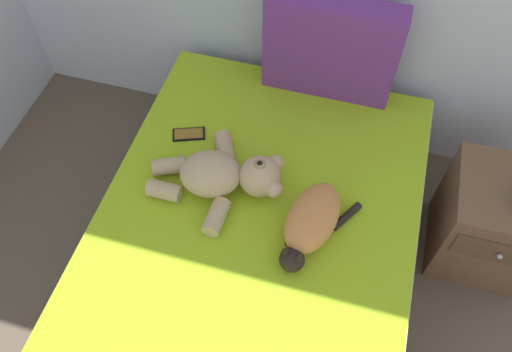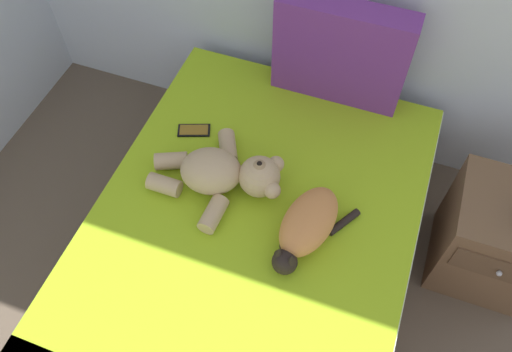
{
  "view_description": "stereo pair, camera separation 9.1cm",
  "coord_description": "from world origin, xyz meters",
  "px_view_note": "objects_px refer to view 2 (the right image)",
  "views": [
    {
      "loc": [
        1.9,
        2.63,
        2.34
      ],
      "look_at": [
        1.58,
        3.79,
        0.58
      ],
      "focal_mm": 35.81,
      "sensor_mm": 36.0,
      "label": 1
    },
    {
      "loc": [
        1.99,
        2.66,
        2.34
      ],
      "look_at": [
        1.58,
        3.79,
        0.58
      ],
      "focal_mm": 35.81,
      "sensor_mm": 36.0,
      "label": 2
    }
  ],
  "objects_px": {
    "bed": "(247,262)",
    "teddy_bear": "(225,174)",
    "nightstand": "(494,238)",
    "cell_phone": "(194,130)",
    "cat": "(307,225)",
    "patterned_cushion": "(341,53)"
  },
  "relations": [
    {
      "from": "cell_phone",
      "to": "teddy_bear",
      "type": "bearing_deg",
      "value": -41.95
    },
    {
      "from": "cell_phone",
      "to": "nightstand",
      "type": "bearing_deg",
      "value": 2.64
    },
    {
      "from": "teddy_bear",
      "to": "cell_phone",
      "type": "height_order",
      "value": "teddy_bear"
    },
    {
      "from": "teddy_bear",
      "to": "cell_phone",
      "type": "distance_m",
      "value": 0.34
    },
    {
      "from": "patterned_cushion",
      "to": "cell_phone",
      "type": "xyz_separation_m",
      "value": [
        -0.54,
        -0.47,
        -0.24
      ]
    },
    {
      "from": "cat",
      "to": "cell_phone",
      "type": "xyz_separation_m",
      "value": [
        -0.64,
        0.34,
        -0.07
      ]
    },
    {
      "from": "patterned_cushion",
      "to": "teddy_bear",
      "type": "relative_size",
      "value": 1.04
    },
    {
      "from": "cat",
      "to": "cell_phone",
      "type": "distance_m",
      "value": 0.73
    },
    {
      "from": "patterned_cushion",
      "to": "cell_phone",
      "type": "bearing_deg",
      "value": -139.35
    },
    {
      "from": "bed",
      "to": "cell_phone",
      "type": "relative_size",
      "value": 11.99
    },
    {
      "from": "bed",
      "to": "cat",
      "type": "bearing_deg",
      "value": 20.96
    },
    {
      "from": "bed",
      "to": "teddy_bear",
      "type": "xyz_separation_m",
      "value": [
        -0.17,
        0.2,
        0.34
      ]
    },
    {
      "from": "bed",
      "to": "patterned_cushion",
      "type": "distance_m",
      "value": 1.03
    },
    {
      "from": "nightstand",
      "to": "cat",
      "type": "bearing_deg",
      "value": -153.02
    },
    {
      "from": "cat",
      "to": "teddy_bear",
      "type": "bearing_deg",
      "value": 163.81
    },
    {
      "from": "patterned_cushion",
      "to": "teddy_bear",
      "type": "bearing_deg",
      "value": -113.09
    },
    {
      "from": "cat",
      "to": "nightstand",
      "type": "relative_size",
      "value": 0.79
    },
    {
      "from": "nightstand",
      "to": "teddy_bear",
      "type": "bearing_deg",
      "value": -166.25
    },
    {
      "from": "cat",
      "to": "nightstand",
      "type": "height_order",
      "value": "cat"
    },
    {
      "from": "cat",
      "to": "nightstand",
      "type": "xyz_separation_m",
      "value": [
        0.79,
        0.4,
        -0.31
      ]
    },
    {
      "from": "bed",
      "to": "cell_phone",
      "type": "distance_m",
      "value": 0.65
    },
    {
      "from": "bed",
      "to": "nightstand",
      "type": "height_order",
      "value": "nightstand"
    }
  ]
}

